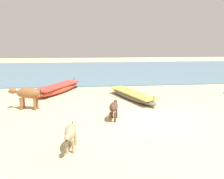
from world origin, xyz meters
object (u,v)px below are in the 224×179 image
object	(u,v)px
cow_adult_brown	(27,94)
calf_far_dark	(114,107)
calf_near_dun	(71,133)
fishing_boat_1	(58,89)
fishing_boat_3	(132,95)

from	to	relation	value
cow_adult_brown	calf_far_dark	xyz separation A→B (m)	(3.75, -1.76, -0.21)
calf_far_dark	calf_near_dun	bearing A→B (deg)	161.84
calf_near_dun	cow_adult_brown	bearing A→B (deg)	-146.64
fishing_boat_1	calf_near_dun	size ratio (longest dim) A/B	3.67
fishing_boat_3	calf_far_dark	size ratio (longest dim) A/B	3.70
cow_adult_brown	fishing_boat_3	bearing A→B (deg)	-154.54
fishing_boat_1	calf_near_dun	distance (m)	7.32
fishing_boat_1	cow_adult_brown	world-z (taller)	cow_adult_brown
fishing_boat_3	cow_adult_brown	distance (m)	5.26
cow_adult_brown	calf_far_dark	world-z (taller)	cow_adult_brown
fishing_boat_3	calf_near_dun	distance (m)	5.93
fishing_boat_3	cow_adult_brown	xyz separation A→B (m)	(-5.08, -1.24, 0.50)
fishing_boat_1	calf_near_dun	bearing A→B (deg)	-141.55
fishing_boat_3	calf_near_dun	bearing A→B (deg)	-50.02
fishing_boat_1	cow_adult_brown	xyz separation A→B (m)	(-0.89, -3.20, 0.45)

